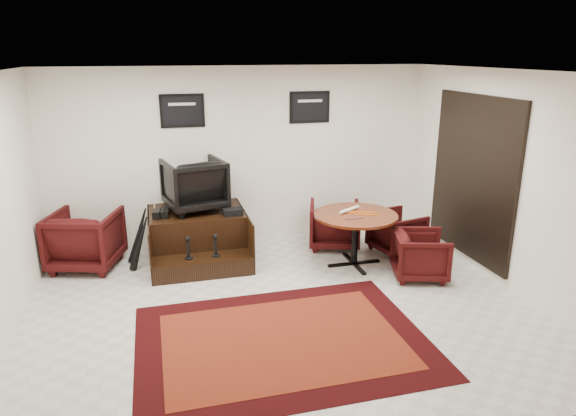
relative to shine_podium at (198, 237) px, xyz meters
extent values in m
plane|color=silver|center=(0.81, -1.88, -0.34)|extent=(6.00, 6.00, 0.00)
cube|color=white|center=(0.81, 0.62, 1.06)|extent=(6.00, 0.02, 2.80)
cube|color=white|center=(0.81, -4.38, 1.06)|extent=(6.00, 0.02, 2.80)
cube|color=white|center=(3.81, -1.88, 1.06)|extent=(0.02, 5.00, 2.80)
cube|color=white|center=(0.81, -1.88, 2.46)|extent=(6.00, 5.00, 0.02)
cube|color=black|center=(3.78, -1.18, 0.96)|extent=(0.05, 1.90, 2.30)
cube|color=black|center=(3.77, -1.18, 0.96)|extent=(0.02, 1.72, 2.12)
cube|color=black|center=(3.78, -1.18, 0.96)|extent=(0.03, 0.05, 2.12)
cube|color=black|center=(-0.09, 0.60, 1.81)|extent=(0.66, 0.03, 0.50)
cube|color=black|center=(-0.09, 0.58, 1.81)|extent=(0.58, 0.01, 0.42)
cube|color=silver|center=(-0.09, 0.58, 1.91)|extent=(0.40, 0.00, 0.04)
cube|color=black|center=(1.91, 0.60, 1.81)|extent=(0.66, 0.03, 0.50)
cube|color=black|center=(1.91, 0.58, 1.81)|extent=(0.58, 0.01, 0.42)
cube|color=silver|center=(1.91, 0.58, 1.91)|extent=(0.40, 0.00, 0.04)
cube|color=black|center=(0.65, -2.59, -0.33)|extent=(3.10, 2.32, 0.01)
cube|color=#5B1E0D|center=(0.65, -2.59, -0.33)|extent=(2.54, 1.77, 0.01)
cube|color=black|center=(0.00, 0.10, 0.03)|extent=(1.40, 1.04, 0.73)
cube|color=black|center=(0.00, -0.63, -0.21)|extent=(1.40, 0.42, 0.26)
cube|color=black|center=(-0.70, -0.11, 0.03)|extent=(0.02, 1.45, 0.73)
cube|color=black|center=(0.70, -0.11, 0.03)|extent=(0.02, 1.45, 0.73)
cylinder|color=black|center=(-0.19, -0.63, -0.07)|extent=(0.11, 0.11, 0.02)
cylinder|color=black|center=(-0.19, -0.63, 0.06)|extent=(0.04, 0.04, 0.24)
sphere|color=black|center=(-0.19, -0.63, 0.22)|extent=(0.07, 0.07, 0.07)
cylinder|color=black|center=(0.19, -0.63, -0.07)|extent=(0.11, 0.11, 0.02)
cylinder|color=black|center=(0.19, -0.63, 0.06)|extent=(0.04, 0.04, 0.24)
sphere|color=black|center=(0.19, -0.63, 0.22)|extent=(0.07, 0.07, 0.07)
imported|color=black|center=(0.00, 0.15, 0.82)|extent=(0.98, 0.94, 0.85)
cube|color=black|center=(-0.57, -0.06, 0.44)|extent=(0.13, 0.29, 0.11)
cube|color=black|center=(-0.45, -0.07, 0.44)|extent=(0.13, 0.29, 0.11)
cube|color=black|center=(0.50, -0.26, 0.44)|extent=(0.29, 0.21, 0.10)
imported|color=black|center=(-1.59, 0.09, 0.13)|extent=(1.10, 1.06, 0.92)
cylinder|color=#4B1A0A|center=(2.18, -0.83, 0.43)|extent=(1.19, 1.19, 0.04)
cylinder|color=black|center=(2.18, -0.83, 0.06)|extent=(0.10, 0.10, 0.70)
cube|color=black|center=(2.18, -0.83, -0.32)|extent=(0.80, 0.06, 0.03)
cube|color=black|center=(2.18, -0.83, -0.32)|extent=(0.06, 0.80, 0.03)
imported|color=black|center=(2.15, -0.05, 0.06)|extent=(0.97, 0.93, 0.80)
imported|color=black|center=(3.01, -0.52, 0.02)|extent=(0.78, 0.81, 0.71)
imported|color=black|center=(2.89, -1.47, 0.02)|extent=(0.82, 0.85, 0.71)
cylinder|color=white|center=(2.14, -0.69, 0.47)|extent=(0.39, 0.26, 0.05)
cylinder|color=orange|center=(2.28, -0.88, 0.45)|extent=(0.38, 0.26, 0.01)
cylinder|color=orange|center=(2.28, -0.78, 0.45)|extent=(0.41, 0.20, 0.01)
cylinder|color=#4C1933|center=(1.98, -1.05, 0.45)|extent=(0.10, 0.02, 0.01)
cylinder|color=#4C1933|center=(2.04, -1.05, 0.45)|extent=(0.10, 0.02, 0.01)
cylinder|color=#4C1933|center=(2.10, -1.05, 0.45)|extent=(0.10, 0.02, 0.01)
cylinder|color=#4C1933|center=(2.16, -1.05, 0.45)|extent=(0.10, 0.02, 0.01)
camera|label=1|loc=(-0.55, -7.32, 2.68)|focal=32.00mm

